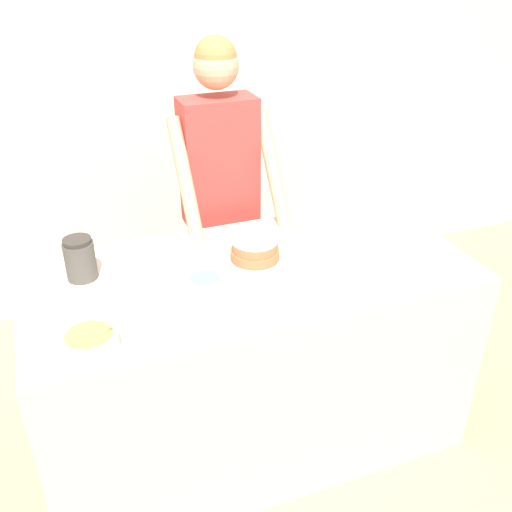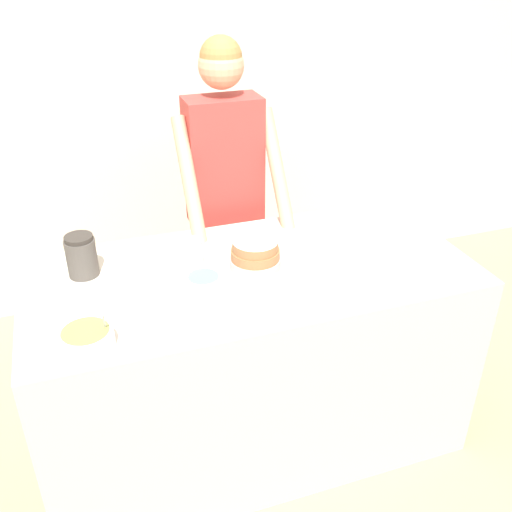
# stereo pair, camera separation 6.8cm
# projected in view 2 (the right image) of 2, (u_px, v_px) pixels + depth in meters

# --- Properties ---
(ground_plane) EXTENTS (14.00, 14.00, 0.00)m
(ground_plane) POSITION_uv_depth(u_px,v_px,m) (284.00, 503.00, 2.46)
(ground_plane) COLOR tan
(wall_back) EXTENTS (10.00, 0.05, 2.60)m
(wall_back) POSITION_uv_depth(u_px,v_px,m) (173.00, 98.00, 3.39)
(wall_back) COLOR beige
(wall_back) RESTS_ON ground_plane
(counter) EXTENTS (1.84, 0.87, 0.93)m
(counter) POSITION_uv_depth(u_px,v_px,m) (251.00, 357.00, 2.59)
(counter) COLOR beige
(counter) RESTS_ON ground_plane
(person_baker) EXTENTS (0.50, 0.48, 1.76)m
(person_baker) POSITION_uv_depth(u_px,v_px,m) (225.00, 178.00, 2.85)
(person_baker) COLOR #2D2D38
(person_baker) RESTS_ON ground_plane
(cake) EXTENTS (0.32, 0.32, 0.14)m
(cake) POSITION_uv_depth(u_px,v_px,m) (255.00, 256.00, 2.34)
(cake) COLOR silver
(cake) RESTS_ON counter
(frosting_bowl_olive) EXTENTS (0.19, 0.19, 0.15)m
(frosting_bowl_olive) POSITION_uv_depth(u_px,v_px,m) (87.00, 339.00, 1.89)
(frosting_bowl_olive) COLOR white
(frosting_bowl_olive) RESTS_ON counter
(frosting_bowl_blue) EXTENTS (0.14, 0.14, 0.06)m
(frosting_bowl_blue) POSITION_uv_depth(u_px,v_px,m) (204.00, 282.00, 2.22)
(frosting_bowl_blue) COLOR white
(frosting_bowl_blue) RESTS_ON counter
(drinking_glass) EXTENTS (0.08, 0.08, 0.12)m
(drinking_glass) POSITION_uv_depth(u_px,v_px,m) (193.00, 254.00, 2.35)
(drinking_glass) COLOR silver
(drinking_glass) RESTS_ON counter
(ceramic_plate) EXTENTS (0.21, 0.21, 0.01)m
(ceramic_plate) POSITION_uv_depth(u_px,v_px,m) (387.00, 242.00, 2.56)
(ceramic_plate) COLOR silver
(ceramic_plate) RESTS_ON counter
(stoneware_jar) EXTENTS (0.12, 0.12, 0.18)m
(stoneware_jar) POSITION_uv_depth(u_px,v_px,m) (81.00, 256.00, 2.29)
(stoneware_jar) COLOR #4C4742
(stoneware_jar) RESTS_ON counter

